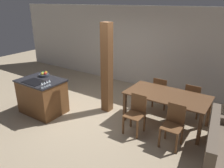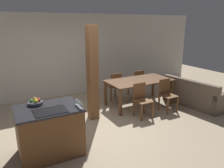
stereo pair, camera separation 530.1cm
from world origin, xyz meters
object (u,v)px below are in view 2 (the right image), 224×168
(fruit_bowl, at_px, (35,102))
(wine_glass_end, at_px, (77,99))
(kitchen_island, at_px, (50,131))
(couch, at_px, (195,96))
(dining_table, at_px, (139,83))
(wine_glass_far, at_px, (78,101))
(dining_chair_near_right, at_px, (167,94))
(wine_glass_near, at_px, (81,103))
(dining_chair_far_right, at_px, (137,82))
(dining_chair_far_left, at_px, (114,86))
(dining_chair_near_left, at_px, (142,99))
(wine_glass_middle, at_px, (79,102))
(timber_post, at_px, (93,74))

(fruit_bowl, bearing_deg, wine_glass_end, -30.29)
(kitchen_island, distance_m, couch, 4.49)
(dining_table, bearing_deg, wine_glass_far, -148.62)
(kitchen_island, relative_size, dining_chair_near_right, 1.30)
(wine_glass_near, xyz_separation_m, wine_glass_far, (0.00, 0.15, 0.00))
(wine_glass_far, xyz_separation_m, wine_glass_end, (0.00, 0.08, 0.00))
(wine_glass_end, distance_m, dining_chair_far_right, 3.64)
(wine_glass_far, height_order, wine_glass_end, same)
(kitchen_island, height_order, dining_chair_far_left, kitchen_island)
(wine_glass_near, distance_m, wine_glass_end, 0.23)
(wine_glass_far, distance_m, dining_table, 2.89)
(dining_chair_near_left, height_order, couch, dining_chair_near_left)
(wine_glass_near, bearing_deg, fruit_bowl, 137.30)
(wine_glass_near, distance_m, wine_glass_far, 0.15)
(wine_glass_middle, distance_m, dining_chair_near_left, 2.25)
(fruit_bowl, distance_m, wine_glass_near, 0.92)
(kitchen_island, relative_size, wine_glass_far, 8.25)
(dining_chair_far_right, height_order, couch, dining_chair_far_right)
(fruit_bowl, xyz_separation_m, dining_chair_far_right, (3.55, 1.75, -0.50))
(wine_glass_end, relative_size, dining_chair_far_left, 0.16)
(kitchen_island, bearing_deg, wine_glass_end, -14.56)
(dining_chair_near_right, bearing_deg, timber_post, 165.86)
(dining_chair_far_right, bearing_deg, wine_glass_near, 39.48)
(wine_glass_near, height_order, timber_post, timber_post)
(fruit_bowl, relative_size, wine_glass_middle, 2.00)
(wine_glass_near, height_order, couch, wine_glass_near)
(timber_post, bearing_deg, wine_glass_end, -125.54)
(wine_glass_end, distance_m, dining_chair_near_right, 3.02)
(dining_chair_near_left, distance_m, dining_chair_far_right, 1.70)
(dining_chair_near_left, bearing_deg, timber_post, 156.19)
(dining_chair_far_left, bearing_deg, kitchen_island, 38.64)
(wine_glass_end, height_order, dining_chair_near_left, wine_glass_end)
(dining_chair_near_left, bearing_deg, wine_glass_far, -159.25)
(wine_glass_middle, xyz_separation_m, wine_glass_far, (0.00, 0.08, 0.00))
(dining_chair_near_left, height_order, dining_chair_far_right, same)
(wine_glass_middle, height_order, wine_glass_end, same)
(wine_glass_far, height_order, dining_chair_near_left, wine_glass_far)
(wine_glass_middle, bearing_deg, dining_chair_far_right, 38.58)
(wine_glass_near, bearing_deg, dining_table, 33.89)
(wine_glass_middle, relative_size, dining_table, 0.07)
(dining_chair_far_right, bearing_deg, wine_glass_end, 36.69)
(wine_glass_middle, xyz_separation_m, timber_post, (0.86, 1.35, 0.15))
(wine_glass_near, bearing_deg, dining_chair_far_right, 39.48)
(wine_glass_middle, relative_size, wine_glass_far, 1.00)
(wine_glass_end, bearing_deg, wine_glass_middle, -90.00)
(wine_glass_middle, height_order, timber_post, timber_post)
(dining_chair_near_left, height_order, dining_chair_far_left, same)
(dining_chair_far_left, xyz_separation_m, timber_post, (-1.16, -0.95, 0.71))
(wine_glass_near, relative_size, dining_table, 0.07)
(kitchen_island, height_order, wine_glass_middle, wine_glass_middle)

